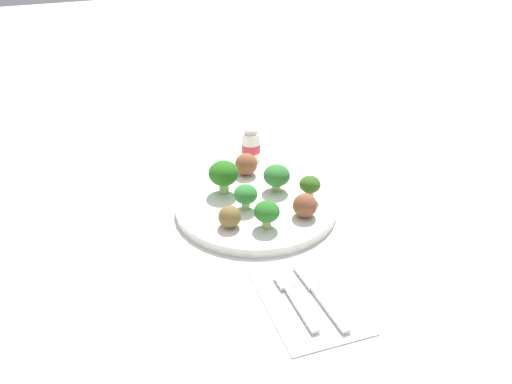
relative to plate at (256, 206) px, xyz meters
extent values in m
plane|color=silver|center=(0.00, 0.00, -0.01)|extent=(4.00, 4.00, 0.00)
cylinder|color=white|center=(0.00, 0.00, 0.00)|extent=(0.28, 0.28, 0.02)
cylinder|color=#A0BF67|center=(-0.08, 0.01, 0.02)|extent=(0.01, 0.01, 0.01)
ellipsoid|color=#286F23|center=(-0.08, 0.01, 0.04)|extent=(0.04, 0.04, 0.03)
cylinder|color=#9BBD6A|center=(0.02, -0.05, 0.01)|extent=(0.02, 0.02, 0.01)
ellipsoid|color=#317731|center=(0.02, -0.05, 0.04)|extent=(0.05, 0.05, 0.04)
cylinder|color=#98C274|center=(-0.02, -0.09, 0.02)|extent=(0.01, 0.01, 0.02)
ellipsoid|color=#34611E|center=(-0.02, -0.09, 0.04)|extent=(0.04, 0.04, 0.03)
cylinder|color=#9AC269|center=(-0.01, 0.02, 0.01)|extent=(0.01, 0.01, 0.01)
ellipsoid|color=#2D7B31|center=(-0.01, 0.02, 0.04)|extent=(0.04, 0.04, 0.03)
cylinder|color=#9CC36F|center=(0.05, 0.04, 0.02)|extent=(0.02, 0.02, 0.02)
ellipsoid|color=#26691A|center=(0.05, 0.04, 0.05)|extent=(0.05, 0.05, 0.04)
sphere|color=brown|center=(0.10, -0.02, 0.03)|extent=(0.04, 0.04, 0.04)
sphere|color=brown|center=(-0.06, 0.07, 0.03)|extent=(0.04, 0.04, 0.04)
sphere|color=brown|center=(-0.07, -0.06, 0.03)|extent=(0.04, 0.04, 0.04)
cube|color=white|center=(-0.25, 0.02, -0.01)|extent=(0.17, 0.13, 0.01)
cube|color=silver|center=(-0.26, 0.04, 0.00)|extent=(0.09, 0.01, 0.01)
cube|color=silver|center=(-0.20, 0.03, 0.00)|extent=(0.03, 0.02, 0.01)
cube|color=silver|center=(-0.28, 0.00, 0.00)|extent=(0.09, 0.01, 0.01)
cube|color=silver|center=(-0.20, 0.00, 0.00)|extent=(0.06, 0.02, 0.01)
cylinder|color=white|center=(0.19, -0.06, 0.02)|extent=(0.04, 0.04, 0.06)
cylinder|color=red|center=(0.19, -0.06, 0.02)|extent=(0.04, 0.04, 0.02)
cylinder|color=silver|center=(0.19, -0.06, 0.06)|extent=(0.03, 0.03, 0.01)
camera|label=1|loc=(-0.75, 0.28, 0.50)|focal=37.80mm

